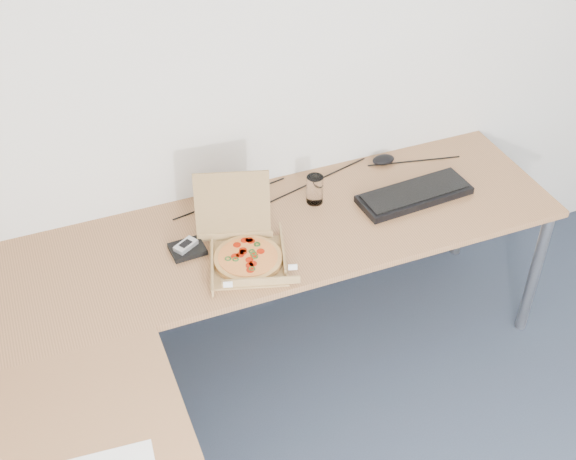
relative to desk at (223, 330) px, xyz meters
name	(u,v)px	position (x,y,z in m)	size (l,w,h in m)	color
desk	(223,330)	(0.00, 0.00, 0.00)	(2.50, 2.20, 0.73)	#9E6A40
pizza_box	(246,253)	(0.19, 0.30, 0.07)	(0.30, 0.35, 0.30)	#AA834E
drinking_glass	(315,189)	(0.59, 0.55, 0.09)	(0.07, 0.07, 0.13)	silver
keyboard	(414,195)	(1.01, 0.41, 0.05)	(0.50, 0.18, 0.03)	black
mouse	(383,160)	(1.01, 0.70, 0.05)	(0.11, 0.07, 0.04)	black
wallet	(187,249)	(-0.01, 0.43, 0.04)	(0.13, 0.11, 0.02)	black
phone	(186,245)	(-0.01, 0.43, 0.06)	(0.09, 0.05, 0.02)	#B2B5BA
cable_bundle	(314,182)	(0.65, 0.68, 0.03)	(0.66, 0.04, 0.01)	black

